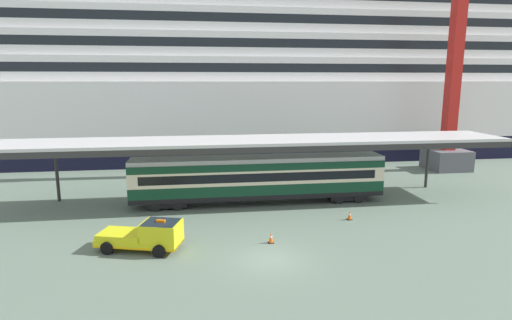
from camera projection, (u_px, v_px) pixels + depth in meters
The scene contains 7 objects.
ground_plane at pixel (270, 260), 24.71m from camera, with size 400.00×400.00×0.00m, color slate.
cruise_ship at pixel (168, 58), 61.74m from camera, with size 134.43×28.26×40.33m.
platform_canopy at pixel (258, 142), 35.56m from camera, with size 43.38×5.99×5.58m.
train_carriage at pixel (259, 177), 35.73m from camera, with size 21.53×2.81×4.11m.
service_truck at pixel (147, 235), 25.98m from camera, with size 5.56×3.38×2.02m.
traffic_cone_near at pixel (350, 215), 31.79m from camera, with size 0.36×0.36×0.72m.
traffic_cone_mid at pixel (271, 238), 27.22m from camera, with size 0.36×0.36×0.74m.
Camera 1 is at (-4.11, -22.81, 10.46)m, focal length 29.20 mm.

